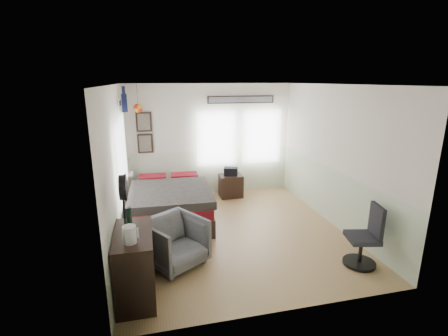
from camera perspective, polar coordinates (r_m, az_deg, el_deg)
The scene contains 12 objects.
ground_plane at distance 6.25m, azimuth 1.77°, elevation -11.16°, with size 4.00×4.50×0.01m, color #9D8053.
room_shell at distance 5.88m, azimuth 0.69°, elevation 3.83°, with size 4.02×4.52×2.71m.
wall_decor at distance 7.40m, azimuth -10.54°, elevation 9.75°, with size 3.55×1.32×1.44m.
bed at distance 6.76m, azimuth -9.37°, elevation -6.08°, with size 1.64×2.22×0.69m.
dresser at distance 4.56m, azimuth -15.37°, elevation -16.03°, with size 0.48×1.00×0.90m, color black.
armchair at distance 5.15m, azimuth -8.61°, elevation -12.72°, with size 0.81×0.83×0.75m, color gray.
nightstand at distance 7.94m, azimuth 1.20°, elevation -3.15°, with size 0.54×0.43×0.54m, color black.
task_chair at distance 5.51m, azimuth 23.59°, elevation -11.67°, with size 0.52×0.52×0.98m.
kettle at distance 4.07m, azimuth -16.26°, elevation -11.16°, with size 0.19×0.16×0.21m.
bottle at distance 4.37m, azimuth -16.40°, elevation -8.57°, with size 0.08×0.08×0.31m, color black.
stand_fan at distance 4.07m, azimuth -17.30°, elevation -3.48°, with size 0.08×0.33×0.79m.
black_bag at distance 7.83m, azimuth 1.21°, elevation -0.61°, with size 0.33×0.21×0.19m, color black.
Camera 1 is at (-1.47, -5.40, 2.77)m, focal length 26.00 mm.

